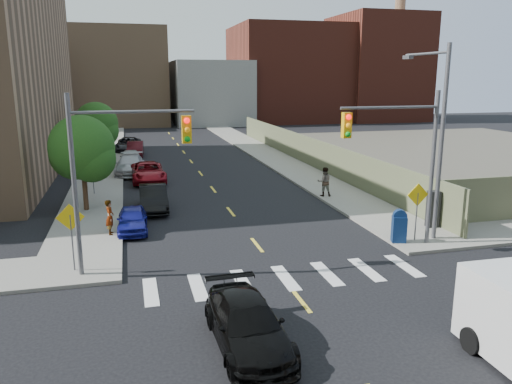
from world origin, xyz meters
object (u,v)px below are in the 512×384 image
parked_car_blue (132,219)px  parked_car_grey (128,145)px  parked_car_white (130,157)px  black_sedan (247,324)px  parked_car_red (148,172)px  payphone (433,209)px  pedestrian_west (110,217)px  pedestrian_east (324,182)px  parked_car_black (153,198)px  mailbox (399,226)px  parked_car_silver (130,165)px  parked_car_maroon (135,149)px

parked_car_blue → parked_car_grey: bearing=91.3°
parked_car_white → black_sedan: bearing=-79.5°
parked_car_red → parked_car_grey: (-1.30, 16.05, 0.01)m
black_sedan → payphone: bearing=34.9°
black_sedan → pedestrian_west: (-4.05, 11.36, 0.32)m
pedestrian_east → black_sedan: bearing=72.7°
parked_car_black → pedestrian_west: 5.08m
parked_car_blue → mailbox: 12.90m
parked_car_black → parked_car_silver: 11.70m
pedestrian_west → black_sedan: bearing=-160.4°
parked_car_blue → parked_car_black: bearing=73.4°
parked_car_maroon → black_sedan: size_ratio=0.92×
parked_car_grey → pedestrian_west: pedestrian_west is taller
parked_car_red → parked_car_white: 7.76m
parked_car_black → payphone: size_ratio=2.38×
parked_car_white → pedestrian_east: bearing=-47.8°
parked_car_black → mailbox: 13.89m
pedestrian_west → parked_car_maroon: bearing=-3.8°
parked_car_silver → pedestrian_east: (11.87, -11.33, 0.32)m
parked_car_white → parked_car_silver: bearing=-85.3°
black_sedan → parked_car_red: bearing=92.5°
payphone → parked_car_red: bearing=132.1°
parked_car_silver → parked_car_red: bearing=-63.8°
parked_car_white → pedestrian_east: pedestrian_east is taller
parked_car_grey → pedestrian_east: 26.89m
black_sedan → pedestrian_east: size_ratio=2.54×
parked_car_blue → pedestrian_east: (11.92, 4.15, 0.46)m
parked_car_blue → parked_car_black: parked_car_black is taller
parked_car_silver → pedestrian_west: size_ratio=3.04×
parked_car_blue → mailbox: size_ratio=2.35×
parked_car_red → parked_car_maroon: parked_car_red is taller
parked_car_white → parked_car_maroon: bearing=88.6°
payphone → parked_car_silver: bearing=129.3°
parked_car_red → parked_car_silver: parked_car_silver is taller
parked_car_red → black_sedan: (1.72, -24.27, -0.04)m
black_sedan → pedestrian_west: pedestrian_west is taller
pedestrian_east → parked_car_red: bearing=-25.7°
parked_car_blue → parked_car_silver: (0.05, 15.47, 0.13)m
parked_car_grey → parked_car_maroon: bearing=-73.8°
parked_car_white → payphone: payphone is taller
parked_car_blue → parked_car_grey: 28.25m
black_sedan → pedestrian_east: bearing=59.7°
parked_car_silver → mailbox: bearing=-55.2°
parked_car_red → mailbox: mailbox is taller
parked_car_red → pedestrian_west: (-2.33, -12.90, 0.28)m
parked_car_black → parked_car_silver: (-1.20, 11.64, 0.02)m
black_sedan → mailbox: 11.15m
parked_car_red → pedestrian_east: pedestrian_east is taller
parked_car_black → payphone: payphone is taller
parked_car_white → payphone: (14.61, -23.32, 0.41)m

